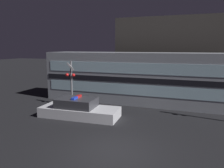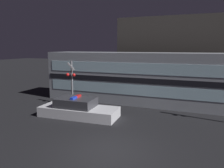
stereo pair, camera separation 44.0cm
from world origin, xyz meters
The scene contains 5 objects.
ground_plane centered at (0.00, 0.00, 0.00)m, with size 120.00×120.00×0.00m, color black.
train centered at (-1.03, 8.44, 1.90)m, with size 14.35×3.05×3.81m.
police_car centered at (-3.48, 3.53, 0.46)m, with size 4.87×2.07×1.27m.
crossing_signal_far centered at (-5.16, 5.54, 1.86)m, with size 0.75×0.32×3.25m.
building_left centered at (1.58, 14.92, 3.47)m, with size 11.62×5.15×6.93m.
Camera 2 is at (3.24, -7.68, 4.19)m, focal length 35.00 mm.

